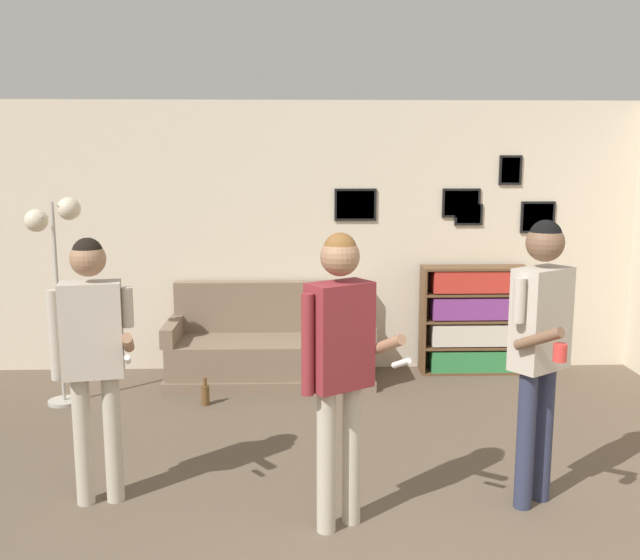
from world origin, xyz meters
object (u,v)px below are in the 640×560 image
Objects in this scene: bookshelf at (474,320)px; floor_lamp at (55,246)px; person_player_foreground_left at (93,343)px; person_watcher_holding_cup at (541,331)px; bottle_on_floor at (205,394)px; person_player_foreground_center at (340,349)px; couch at (271,350)px.

floor_lamp reaches higher than bookshelf.
floor_lamp is 1.08× the size of person_player_foreground_left.
person_watcher_holding_cup is 3.13m from bottle_on_floor.
person_player_foreground_left is at bearing -103.65° from bottle_on_floor.
person_player_foreground_center is 0.97× the size of person_watcher_holding_cup.
person_player_foreground_left is (0.83, -1.86, -0.37)m from floor_lamp.
person_player_foreground_left reaches higher than couch.
person_player_foreground_left is (-0.98, -2.50, 0.73)m from couch.
floor_lamp is 2.07m from person_player_foreground_left.
person_player_foreground_center is 7.01× the size of bottle_on_floor.
couch is 0.93m from bottle_on_floor.
bottle_on_floor is (-1.06, 2.12, -0.98)m from person_player_foreground_center.
person_player_foreground_center reaches higher than bottle_on_floor.
couch reaches higher than bottle_on_floor.
person_player_foreground_center is at bearing -116.63° from bookshelf.
floor_lamp is 1.04× the size of person_player_foreground_center.
couch is 3.00m from person_player_foreground_center.
person_player_foreground_left is 0.96× the size of person_player_foreground_center.
couch is 2.06m from bookshelf.
person_player_foreground_center is (0.51, -2.85, 0.78)m from couch.
bottle_on_floor is (-2.29, 1.87, -1.02)m from person_watcher_holding_cup.
person_player_foreground_left is 2.05m from bottle_on_floor.
person_watcher_holding_cup is at bearing -56.20° from couch.
couch is at bearing 19.48° from floor_lamp.
person_player_foreground_left is at bearing 166.72° from person_player_foreground_center.
person_watcher_holding_cup is at bearing -28.95° from floor_lamp.
person_player_foreground_left is at bearing -66.03° from floor_lamp.
bookshelf is (2.03, 0.19, 0.24)m from couch.
person_player_foreground_center is 2.57m from bottle_on_floor.
person_watcher_holding_cup is (1.23, 0.25, 0.03)m from person_player_foreground_center.
person_player_foreground_center is at bearing -63.56° from bottle_on_floor.
person_player_foreground_left is at bearing -111.40° from couch.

